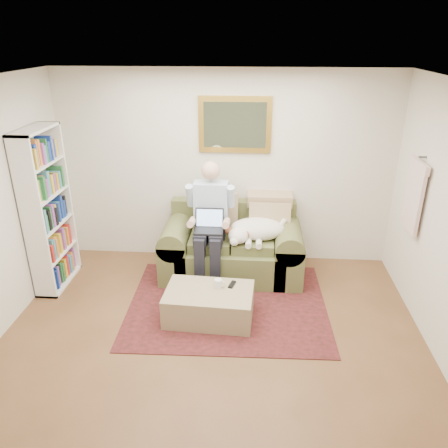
# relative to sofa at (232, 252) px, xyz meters

# --- Properties ---
(room_shell) EXTENTS (4.51, 5.00, 2.61)m
(room_shell) POSITION_rel_sofa_xyz_m (-0.13, -1.65, 0.99)
(room_shell) COLOR brown
(room_shell) RESTS_ON ground
(rug) EXTENTS (2.37, 1.92, 0.01)m
(rug) POSITION_rel_sofa_xyz_m (-0.01, -0.77, -0.31)
(rug) COLOR black
(rug) RESTS_ON room_shell
(sofa) EXTENTS (1.82, 0.93, 1.09)m
(sofa) POSITION_rel_sofa_xyz_m (0.00, 0.00, 0.00)
(sofa) COLOR brown
(sofa) RESTS_ON room_shell
(seated_man) EXTENTS (0.60, 0.86, 1.53)m
(seated_man) POSITION_rel_sofa_xyz_m (-0.27, -0.17, 0.45)
(seated_man) COLOR #8CAFD8
(seated_man) RESTS_ON sofa
(laptop) EXTENTS (0.35, 0.28, 0.26)m
(laptop) POSITION_rel_sofa_xyz_m (-0.27, -0.24, 0.49)
(laptop) COLOR black
(laptop) RESTS_ON seated_man
(sleeping_dog) EXTENTS (0.75, 0.47, 0.28)m
(sleeping_dog) POSITION_rel_sofa_xyz_m (0.33, -0.09, 0.38)
(sleeping_dog) COLOR white
(sleeping_dog) RESTS_ON sofa
(ottoman) EXTENTS (1.00, 0.67, 0.35)m
(ottoman) POSITION_rel_sofa_xyz_m (-0.20, -1.04, -0.14)
(ottoman) COLOR tan
(ottoman) RESTS_ON room_shell
(coffee_mug) EXTENTS (0.08, 0.08, 0.10)m
(coffee_mug) POSITION_rel_sofa_xyz_m (-0.10, -0.96, 0.09)
(coffee_mug) COLOR white
(coffee_mug) RESTS_ON ottoman
(tv_remote) EXTENTS (0.09, 0.16, 0.02)m
(tv_remote) POSITION_rel_sofa_xyz_m (0.05, -0.90, 0.05)
(tv_remote) COLOR black
(tv_remote) RESTS_ON ottoman
(bookshelf) EXTENTS (0.28, 0.80, 2.00)m
(bookshelf) POSITION_rel_sofa_xyz_m (-2.23, -0.41, 0.69)
(bookshelf) COLOR white
(bookshelf) RESTS_ON room_shell
(wall_mirror) EXTENTS (0.94, 0.04, 0.72)m
(wall_mirror) POSITION_rel_sofa_xyz_m (0.00, 0.47, 1.59)
(wall_mirror) COLOR gold
(wall_mirror) RESTS_ON room_shell
(hanging_shirt) EXTENTS (0.06, 0.52, 0.90)m
(hanging_shirt) POSITION_rel_sofa_xyz_m (2.06, -0.41, 1.04)
(hanging_shirt) COLOR beige
(hanging_shirt) RESTS_ON room_shell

